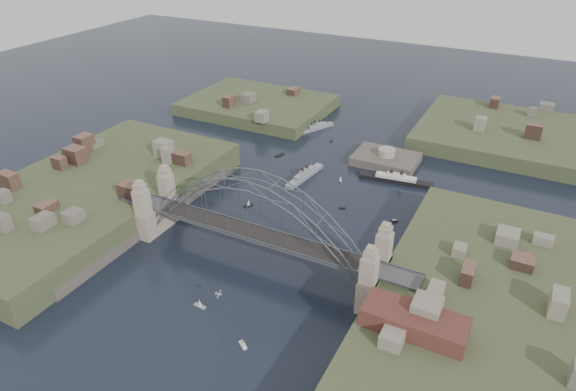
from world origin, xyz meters
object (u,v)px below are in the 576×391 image
(fort_island, at_px, (385,164))
(wharf_shed, at_px, (414,322))
(naval_cruiser_far, at_px, (317,127))
(naval_cruiser_near, at_px, (305,175))
(ocean_liner, at_px, (396,180))
(bridge, at_px, (254,220))

(fort_island, distance_m, wharf_shed, 90.48)
(fort_island, bearing_deg, naval_cruiser_far, 153.41)
(naval_cruiser_near, xyz_separation_m, ocean_liner, (27.93, 11.14, 0.00))
(naval_cruiser_near, relative_size, ocean_liner, 0.81)
(fort_island, xyz_separation_m, ocean_liner, (7.39, -12.23, 1.26))
(bridge, xyz_separation_m, ocean_liner, (19.39, 57.77, -11.41))
(fort_island, height_order, naval_cruiser_far, fort_island)
(bridge, bearing_deg, fort_island, 80.27)
(fort_island, height_order, naval_cruiser_near, naval_cruiser_near)
(bridge, xyz_separation_m, naval_cruiser_near, (-8.53, 46.63, -11.41))
(bridge, relative_size, naval_cruiser_near, 4.25)
(fort_island, relative_size, wharf_shed, 1.10)
(naval_cruiser_near, bearing_deg, wharf_shed, -49.09)
(bridge, bearing_deg, naval_cruiser_near, 100.37)
(bridge, bearing_deg, ocean_liner, 71.44)
(naval_cruiser_near, bearing_deg, ocean_liner, 21.74)
(naval_cruiser_far, xyz_separation_m, ocean_liner, (41.93, -29.52, 0.09))
(wharf_shed, distance_m, naval_cruiser_far, 121.54)
(fort_island, distance_m, ocean_liner, 14.35)
(wharf_shed, bearing_deg, naval_cruiser_far, 123.30)
(wharf_shed, xyz_separation_m, naval_cruiser_near, (-52.53, 60.63, -9.09))
(naval_cruiser_far, distance_m, ocean_liner, 51.28)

